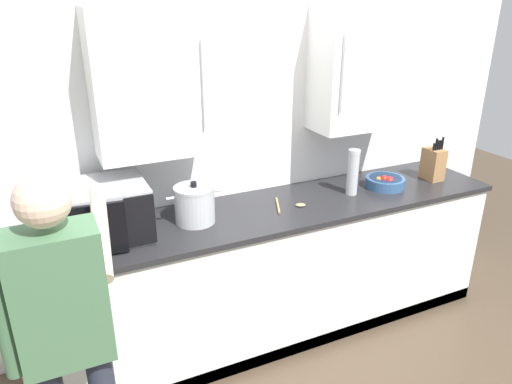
{
  "coord_description": "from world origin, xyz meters",
  "views": [
    {
      "loc": [
        -1.28,
        -1.62,
        2.19
      ],
      "look_at": [
        -0.15,
        0.8,
        1.09
      ],
      "focal_mm": 33.67,
      "sensor_mm": 36.0,
      "label": 1
    }
  ],
  "objects_px": {
    "wooden_spoon": "(289,205)",
    "knife_block": "(433,164)",
    "person_figure": "(66,328)",
    "fruit_bowl": "(385,182)",
    "thermos_flask": "(353,172)",
    "microwave_oven": "(92,214)",
    "stock_pot": "(195,204)"
  },
  "relations": [
    {
      "from": "wooden_spoon",
      "to": "knife_block",
      "type": "height_order",
      "value": "knife_block"
    },
    {
      "from": "person_figure",
      "to": "microwave_oven",
      "type": "bearing_deg",
      "value": 74.66
    },
    {
      "from": "thermos_flask",
      "to": "knife_block",
      "type": "relative_size",
      "value": 0.98
    },
    {
      "from": "knife_block",
      "to": "person_figure",
      "type": "distance_m",
      "value": 2.68
    },
    {
      "from": "microwave_oven",
      "to": "stock_pot",
      "type": "xyz_separation_m",
      "value": [
        0.57,
        -0.02,
        -0.04
      ]
    },
    {
      "from": "thermos_flask",
      "to": "knife_block",
      "type": "distance_m",
      "value": 0.7
    },
    {
      "from": "thermos_flask",
      "to": "knife_block",
      "type": "height_order",
      "value": "knife_block"
    },
    {
      "from": "thermos_flask",
      "to": "person_figure",
      "type": "relative_size",
      "value": 0.19
    },
    {
      "from": "wooden_spoon",
      "to": "stock_pot",
      "type": "xyz_separation_m",
      "value": [
        -0.61,
        0.04,
        0.1
      ]
    },
    {
      "from": "person_figure",
      "to": "fruit_bowl",
      "type": "bearing_deg",
      "value": 18.67
    },
    {
      "from": "stock_pot",
      "to": "thermos_flask",
      "type": "relative_size",
      "value": 1.07
    },
    {
      "from": "wooden_spoon",
      "to": "knife_block",
      "type": "relative_size",
      "value": 0.7
    },
    {
      "from": "fruit_bowl",
      "to": "microwave_oven",
      "type": "bearing_deg",
      "value": 178.4
    },
    {
      "from": "wooden_spoon",
      "to": "knife_block",
      "type": "bearing_deg",
      "value": -0.22
    },
    {
      "from": "wooden_spoon",
      "to": "thermos_flask",
      "type": "distance_m",
      "value": 0.51
    },
    {
      "from": "microwave_oven",
      "to": "fruit_bowl",
      "type": "xyz_separation_m",
      "value": [
        1.96,
        -0.05,
        -0.11
      ]
    },
    {
      "from": "fruit_bowl",
      "to": "knife_block",
      "type": "relative_size",
      "value": 0.85
    },
    {
      "from": "wooden_spoon",
      "to": "person_figure",
      "type": "xyz_separation_m",
      "value": [
        -1.4,
        -0.72,
        0.02
      ]
    },
    {
      "from": "thermos_flask",
      "to": "knife_block",
      "type": "xyz_separation_m",
      "value": [
        0.7,
        -0.01,
        -0.04
      ]
    },
    {
      "from": "fruit_bowl",
      "to": "wooden_spoon",
      "type": "distance_m",
      "value": 0.77
    },
    {
      "from": "microwave_oven",
      "to": "thermos_flask",
      "type": "bearing_deg",
      "value": -2.0
    },
    {
      "from": "wooden_spoon",
      "to": "microwave_oven",
      "type": "bearing_deg",
      "value": 176.81
    },
    {
      "from": "microwave_oven",
      "to": "person_figure",
      "type": "bearing_deg",
      "value": -105.34
    },
    {
      "from": "wooden_spoon",
      "to": "stock_pot",
      "type": "bearing_deg",
      "value": 175.97
    },
    {
      "from": "microwave_oven",
      "to": "wooden_spoon",
      "type": "height_order",
      "value": "microwave_oven"
    },
    {
      "from": "fruit_bowl",
      "to": "knife_block",
      "type": "height_order",
      "value": "knife_block"
    },
    {
      "from": "fruit_bowl",
      "to": "wooden_spoon",
      "type": "xyz_separation_m",
      "value": [
        -0.77,
        -0.01,
        -0.03
      ]
    },
    {
      "from": "fruit_bowl",
      "to": "person_figure",
      "type": "bearing_deg",
      "value": -161.33
    },
    {
      "from": "microwave_oven",
      "to": "knife_block",
      "type": "height_order",
      "value": "knife_block"
    },
    {
      "from": "microwave_oven",
      "to": "stock_pot",
      "type": "relative_size",
      "value": 1.64
    },
    {
      "from": "stock_pot",
      "to": "microwave_oven",
      "type": "bearing_deg",
      "value": 177.7
    },
    {
      "from": "fruit_bowl",
      "to": "person_figure",
      "type": "xyz_separation_m",
      "value": [
        -2.17,
        -0.73,
        -0.01
      ]
    }
  ]
}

